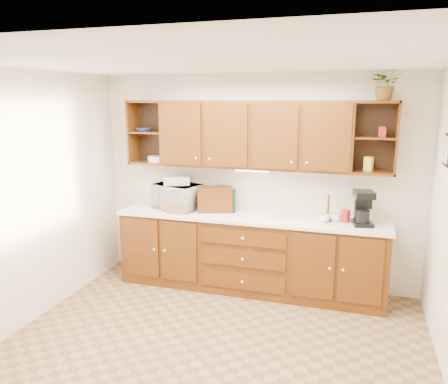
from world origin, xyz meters
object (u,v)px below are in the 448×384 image
Objects in this scene: bread_box at (215,199)px; potted_plant at (386,83)px; microwave at (177,196)px; coffee_maker at (363,208)px.

bread_box is 2.34m from potted_plant.
microwave is 2.25m from coffee_maker.
microwave is at bearing -179.00° from potted_plant.
coffee_maker is at bearing 15.10° from microwave.
potted_plant is (1.90, 0.03, 1.38)m from bread_box.
coffee_maker is at bearing -20.05° from bread_box.
coffee_maker reaches higher than bread_box.
microwave is 1.49× the size of coffee_maker.
microwave is 1.34× the size of bread_box.
coffee_maker is 1.35m from potted_plant.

